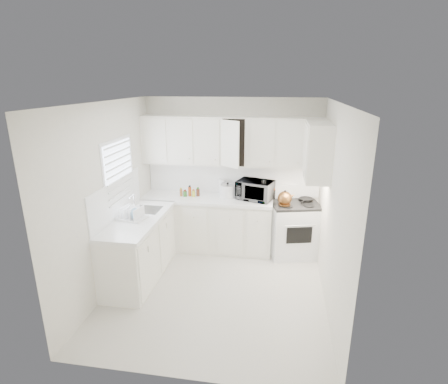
% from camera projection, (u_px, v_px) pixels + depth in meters
% --- Properties ---
extents(floor, '(3.20, 3.20, 0.00)m').
position_uv_depth(floor, '(216.00, 290.00, 5.03)').
color(floor, silver).
rests_on(floor, ground).
extents(ceiling, '(3.20, 3.20, 0.00)m').
position_uv_depth(ceiling, '(215.00, 103.00, 4.24)').
color(ceiling, white).
rests_on(ceiling, ground).
extents(wall_back, '(3.00, 0.00, 3.00)m').
position_uv_depth(wall_back, '(232.00, 174.00, 6.14)').
color(wall_back, white).
rests_on(wall_back, ground).
extents(wall_front, '(3.00, 0.00, 3.00)m').
position_uv_depth(wall_front, '(183.00, 264.00, 3.13)').
color(wall_front, white).
rests_on(wall_front, ground).
extents(wall_left, '(0.00, 3.20, 3.20)m').
position_uv_depth(wall_left, '(109.00, 198.00, 4.86)').
color(wall_left, white).
rests_on(wall_left, ground).
extents(wall_right, '(0.00, 3.20, 3.20)m').
position_uv_depth(wall_right, '(333.00, 211.00, 4.41)').
color(wall_right, white).
rests_on(wall_right, ground).
extents(window_blinds, '(0.06, 0.96, 1.06)m').
position_uv_depth(window_blinds, '(120.00, 175.00, 5.12)').
color(window_blinds, white).
rests_on(window_blinds, wall_left).
extents(lower_cabinets_back, '(2.22, 0.60, 0.90)m').
position_uv_depth(lower_cabinets_back, '(208.00, 224.00, 6.17)').
color(lower_cabinets_back, white).
rests_on(lower_cabinets_back, floor).
extents(lower_cabinets_left, '(0.60, 1.60, 0.90)m').
position_uv_depth(lower_cabinets_left, '(139.00, 249.00, 5.26)').
color(lower_cabinets_left, white).
rests_on(lower_cabinets_left, floor).
extents(countertop_back, '(2.24, 0.64, 0.05)m').
position_uv_depth(countertop_back, '(207.00, 199.00, 6.02)').
color(countertop_back, white).
rests_on(countertop_back, lower_cabinets_back).
extents(countertop_left, '(0.64, 1.62, 0.05)m').
position_uv_depth(countertop_left, '(138.00, 220.00, 5.12)').
color(countertop_left, white).
rests_on(countertop_left, lower_cabinets_left).
extents(backsplash_back, '(2.98, 0.02, 0.55)m').
position_uv_depth(backsplash_back, '(232.00, 178.00, 6.15)').
color(backsplash_back, white).
rests_on(backsplash_back, wall_back).
extents(backsplash_left, '(0.02, 1.60, 0.55)m').
position_uv_depth(backsplash_left, '(116.00, 199.00, 5.07)').
color(backsplash_left, white).
rests_on(backsplash_left, wall_left).
extents(upper_cabinets_back, '(3.00, 0.33, 0.80)m').
position_uv_depth(upper_cabinets_back, '(231.00, 165.00, 5.93)').
color(upper_cabinets_back, white).
rests_on(upper_cabinets_back, wall_back).
extents(upper_cabinets_right, '(0.33, 0.90, 0.80)m').
position_uv_depth(upper_cabinets_right, '(315.00, 178.00, 5.14)').
color(upper_cabinets_right, white).
rests_on(upper_cabinets_right, wall_right).
extents(sink, '(0.42, 0.38, 0.30)m').
position_uv_depth(sink, '(146.00, 202.00, 5.40)').
color(sink, gray).
rests_on(sink, countertop_left).
extents(stove, '(0.90, 0.79, 1.18)m').
position_uv_depth(stove, '(294.00, 222.00, 5.91)').
color(stove, white).
rests_on(stove, floor).
extents(tea_kettle, '(0.29, 0.24, 0.26)m').
position_uv_depth(tea_kettle, '(285.00, 197.00, 5.64)').
color(tea_kettle, brown).
rests_on(tea_kettle, stove).
extents(frying_pan, '(0.36, 0.46, 0.04)m').
position_uv_depth(frying_pan, '(306.00, 198.00, 5.92)').
color(frying_pan, black).
rests_on(frying_pan, stove).
extents(microwave, '(0.65, 0.47, 0.39)m').
position_uv_depth(microwave, '(255.00, 188.00, 5.87)').
color(microwave, gray).
rests_on(microwave, countertop_back).
extents(rice_cooker, '(0.32, 0.32, 0.26)m').
position_uv_depth(rice_cooker, '(228.00, 190.00, 5.99)').
color(rice_cooker, white).
rests_on(rice_cooker, countertop_back).
extents(paper_towel, '(0.12, 0.12, 0.27)m').
position_uv_depth(paper_towel, '(222.00, 187.00, 6.16)').
color(paper_towel, white).
rests_on(paper_towel, countertop_back).
extents(utensil_crock, '(0.16, 0.16, 0.40)m').
position_uv_depth(utensil_crock, '(263.00, 191.00, 5.68)').
color(utensil_crock, black).
rests_on(utensil_crock, countertop_back).
extents(dish_rack, '(0.43, 0.36, 0.21)m').
position_uv_depth(dish_rack, '(131.00, 212.00, 5.04)').
color(dish_rack, white).
rests_on(dish_rack, countertop_left).
extents(spice_left_0, '(0.06, 0.06, 0.13)m').
position_uv_depth(spice_left_0, '(183.00, 190.00, 6.19)').
color(spice_left_0, '#9A592A').
rests_on(spice_left_0, countertop_back).
extents(spice_left_1, '(0.06, 0.06, 0.13)m').
position_uv_depth(spice_left_1, '(186.00, 192.00, 6.09)').
color(spice_left_1, '#2C6923').
rests_on(spice_left_1, countertop_back).
extents(spice_left_2, '(0.06, 0.06, 0.13)m').
position_uv_depth(spice_left_2, '(191.00, 191.00, 6.16)').
color(spice_left_2, '#AF4417').
rests_on(spice_left_2, countertop_back).
extents(spice_left_3, '(0.06, 0.06, 0.13)m').
position_uv_depth(spice_left_3, '(194.00, 192.00, 6.07)').
color(spice_left_3, gold).
rests_on(spice_left_3, countertop_back).
extents(spice_left_4, '(0.06, 0.06, 0.13)m').
position_uv_depth(spice_left_4, '(200.00, 191.00, 6.14)').
color(spice_left_4, '#5A2B19').
rests_on(spice_left_4, countertop_back).
extents(sauce_right_0, '(0.06, 0.06, 0.19)m').
position_uv_depth(sauce_right_0, '(265.00, 192.00, 6.00)').
color(sauce_right_0, '#AF4417').
rests_on(sauce_right_0, countertop_back).
extents(sauce_right_1, '(0.06, 0.06, 0.19)m').
position_uv_depth(sauce_right_1, '(268.00, 193.00, 5.93)').
color(sauce_right_1, gold).
rests_on(sauce_right_1, countertop_back).
extents(sauce_right_2, '(0.06, 0.06, 0.19)m').
position_uv_depth(sauce_right_2, '(271.00, 192.00, 5.98)').
color(sauce_right_2, '#5A2B19').
rests_on(sauce_right_2, countertop_back).
extents(sauce_right_3, '(0.06, 0.06, 0.19)m').
position_uv_depth(sauce_right_3, '(274.00, 193.00, 5.92)').
color(sauce_right_3, black).
rests_on(sauce_right_3, countertop_back).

